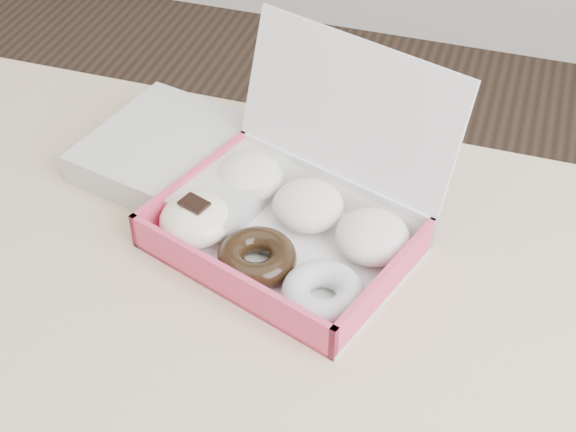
% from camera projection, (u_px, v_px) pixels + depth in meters
% --- Properties ---
extents(table, '(1.20, 0.80, 0.75)m').
position_uv_depth(table, '(204.00, 347.00, 0.97)').
color(table, tan).
rests_on(table, ground).
extents(donut_box, '(0.37, 0.35, 0.22)m').
position_uv_depth(donut_box, '(290.00, 217.00, 0.98)').
color(donut_box, white).
rests_on(donut_box, table).
extents(newspapers, '(0.30, 0.26, 0.04)m').
position_uv_depth(newspapers, '(189.00, 158.00, 1.09)').
color(newspapers, silver).
rests_on(newspapers, table).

